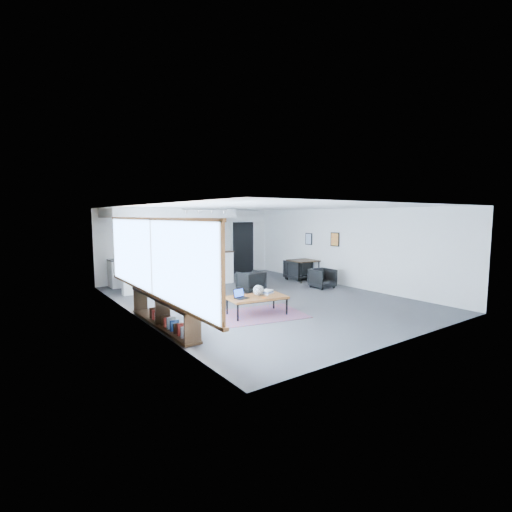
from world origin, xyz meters
TOP-DOWN VIEW (x-y plane):
  - room at (0.00, 0.00)m, footprint 7.02×9.02m
  - window at (-3.46, -0.90)m, footprint 0.10×5.95m
  - console at (-3.30, -1.05)m, footprint 0.35×3.00m
  - kitchenette at (-1.20, 3.71)m, footprint 4.20×1.96m
  - doorway at (2.30, 4.42)m, footprint 1.10×0.12m
  - track_light at (-0.59, 2.20)m, footprint 1.60×0.07m
  - wall_art_lower at (3.47, 0.40)m, footprint 0.03×0.38m
  - wall_art_upper at (3.47, 1.70)m, footprint 0.03×0.34m
  - kilim_rug at (-1.10, -1.37)m, footprint 2.47×1.92m
  - coffee_table at (-1.10, -1.37)m, footprint 1.48×0.95m
  - laptop at (-1.53, -1.30)m, footprint 0.33×0.29m
  - ceramic_pot at (-1.02, -1.32)m, footprint 0.26×0.26m
  - book_stack at (-0.74, -1.28)m, footprint 0.39×0.36m
  - coaster at (-1.06, -1.60)m, footprint 0.12×0.12m
  - armchair_left at (-1.58, 0.45)m, footprint 0.91×0.87m
  - armchair_right at (0.33, 0.95)m, footprint 0.71×0.66m
  - floor_lamp at (-0.69, 1.35)m, footprint 0.45×0.45m
  - dining_table at (3.00, 1.47)m, footprint 0.96×0.96m
  - dining_chair_near at (2.57, 0.08)m, footprint 0.60×0.56m
  - dining_chair_far at (3.00, 1.76)m, footprint 0.71×0.67m
  - microwave at (-0.27, 4.15)m, footprint 0.53×0.32m

SIDE VIEW (x-z plane):
  - kilim_rug at x=-1.10m, z-range 0.00..0.01m
  - dining_chair_near at x=2.57m, z-range 0.00..0.60m
  - console at x=-3.30m, z-range -0.07..0.73m
  - dining_chair_far at x=3.00m, z-range 0.00..0.70m
  - armchair_right at x=0.33m, z-range 0.00..0.72m
  - armchair_left at x=-1.58m, z-range 0.00..0.79m
  - coffee_table at x=-1.10m, z-range 0.19..0.64m
  - coaster at x=-1.06m, z-range 0.45..0.46m
  - book_stack at x=-0.74m, z-range 0.45..0.55m
  - laptop at x=-1.53m, z-range 0.41..0.62m
  - ceramic_pot at x=-1.02m, z-range 0.45..0.71m
  - dining_table at x=3.00m, z-range 0.31..1.07m
  - doorway at x=2.30m, z-range 0.00..2.15m
  - microwave at x=-0.27m, z-range 0.93..1.28m
  - room at x=0.00m, z-range -0.01..2.61m
  - floor_lamp at x=-0.69m, z-range 0.58..2.14m
  - kitchenette at x=-1.20m, z-range 0.08..2.68m
  - window at x=-3.46m, z-range 0.63..2.29m
  - wall_art_upper at x=3.47m, z-range 1.28..1.72m
  - wall_art_lower at x=3.47m, z-range 1.31..1.79m
  - track_light at x=-0.59m, z-range 2.45..2.60m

